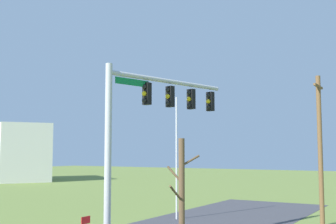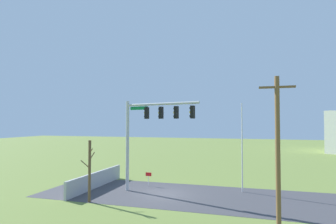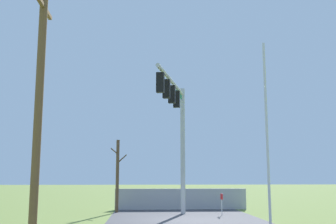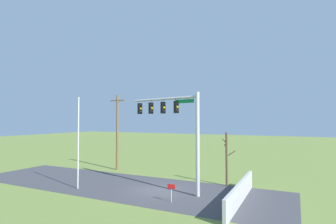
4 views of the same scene
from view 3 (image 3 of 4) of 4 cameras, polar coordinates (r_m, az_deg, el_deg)
The scene contains 8 objects.
ground_plane at distance 21.11m, azimuth 2.60°, elevation -15.19°, with size 160.00×160.00×0.00m, color olive.
sidewalk_corner at distance 25.42m, azimuth 1.94°, elevation -14.15°, with size 6.00×6.00×0.01m, color #B7B5AD.
retaining_fence at distance 27.44m, azimuth 1.87°, elevation -12.33°, with size 0.20×8.85×1.38m, color #A8A8AD.
signal_mast at distance 22.49m, azimuth 1.21°, elevation -0.82°, with size 6.70×2.03×7.61m.
flagpole at distance 15.59m, azimuth 13.99°, elevation -3.47°, with size 0.10×0.10×7.41m, color silver.
utility_pole at distance 13.22m, azimuth -18.03°, elevation 0.41°, with size 1.90×0.26×8.33m.
bare_tree at distance 25.41m, azimuth -7.24°, elevation -8.89°, with size 1.27×1.02×4.48m.
open_sign at distance 23.55m, azimuth 7.68°, elevation -12.27°, with size 0.56×0.04×1.22m.
Camera 3 is at (-20.87, 2.27, 2.26)m, focal length 42.63 mm.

